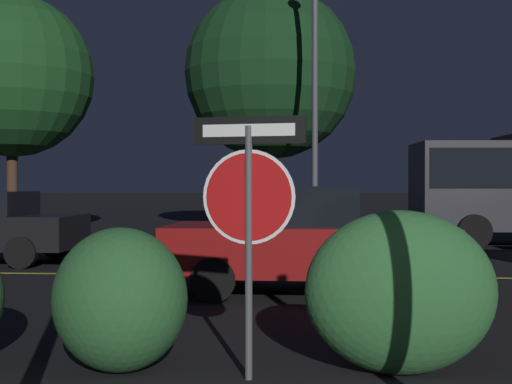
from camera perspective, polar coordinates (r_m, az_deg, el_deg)
road_center_stripe at (r=12.24m, az=4.14°, el=-6.72°), size 38.32×0.12×0.01m
stop_sign at (r=5.68m, az=-0.59°, el=-0.19°), size 0.92×0.17×2.10m
hedge_bush_2 at (r=6.11m, az=-10.81°, el=-8.44°), size 1.13×1.04×1.20m
hedge_bush_3 at (r=6.02m, az=11.45°, el=-7.87°), size 1.57×0.85×1.35m
passing_car_2 at (r=10.28m, az=4.09°, el=-3.89°), size 4.13×2.06×1.54m
street_lamp at (r=18.98m, az=4.73°, el=10.22°), size 0.40×0.40×7.85m
tree_0 at (r=22.14m, az=-18.95°, el=8.75°), size 4.72×4.72×7.08m
tree_1 at (r=23.02m, az=1.15°, el=9.44°), size 5.47×5.47×7.84m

